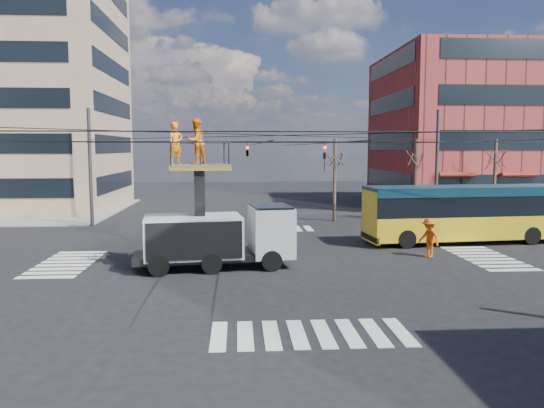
{
  "coord_description": "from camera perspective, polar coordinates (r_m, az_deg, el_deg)",
  "views": [
    {
      "loc": [
        -2.07,
        -24.61,
        5.3
      ],
      "look_at": [
        -0.38,
        1.15,
        2.59
      ],
      "focal_mm": 35.0,
      "sensor_mm": 36.0,
      "label": 1
    }
  ],
  "objects": [
    {
      "name": "ground",
      "position": [
        25.26,
        1.04,
        -6.12
      ],
      "size": [
        120.0,
        120.0,
        0.0
      ],
      "primitive_type": "plane",
      "color": "black",
      "rests_on": "ground"
    },
    {
      "name": "sidewalk_ne",
      "position": [
        51.38,
        22.95,
        -0.33
      ],
      "size": [
        18.0,
        18.0,
        0.12
      ],
      "primitive_type": "cube",
      "color": "slate",
      "rests_on": "ground"
    },
    {
      "name": "sidewalk_nw",
      "position": [
        49.66,
        -26.14,
        -0.68
      ],
      "size": [
        18.0,
        18.0,
        0.12
      ],
      "primitive_type": "cube",
      "color": "slate",
      "rests_on": "ground"
    },
    {
      "name": "crosswalks",
      "position": [
        25.25,
        1.04,
        -6.1
      ],
      "size": [
        22.4,
        22.4,
        0.02
      ],
      "primitive_type": null,
      "color": "silver",
      "rests_on": "ground"
    },
    {
      "name": "building_tower",
      "position": [
        53.39,
        -26.66,
        15.85
      ],
      "size": [
        18.06,
        16.06,
        30.0
      ],
      "color": "#91785C",
      "rests_on": "ground"
    },
    {
      "name": "building_ne",
      "position": [
        54.23,
        22.77,
        7.34
      ],
      "size": [
        20.06,
        16.06,
        14.0
      ],
      "color": "maroon",
      "rests_on": "ground"
    },
    {
      "name": "overhead_network",
      "position": [
        25.11,
        0.81,
        3.69
      ],
      "size": [
        24.24,
        24.24,
        8.0
      ],
      "color": "#2D2D30",
      "rests_on": "ground"
    },
    {
      "name": "tree_a",
      "position": [
        38.76,
        6.78,
        4.96
      ],
      "size": [
        2.0,
        2.0,
        6.0
      ],
      "color": "#382B21",
      "rests_on": "ground"
    },
    {
      "name": "tree_b",
      "position": [
        40.29,
        15.23,
        4.83
      ],
      "size": [
        2.0,
        2.0,
        6.0
      ],
      "color": "#382B21",
      "rests_on": "ground"
    },
    {
      "name": "tree_c",
      "position": [
        42.62,
        22.91,
        4.62
      ],
      "size": [
        2.0,
        2.0,
        6.0
      ],
      "color": "#382B21",
      "rests_on": "ground"
    },
    {
      "name": "utility_truck",
      "position": [
        23.63,
        -5.86,
        -1.77
      ],
      "size": [
        7.24,
        3.36,
        6.62
      ],
      "rotation": [
        0.0,
        0.0,
        0.13
      ],
      "color": "black",
      "rests_on": "ground"
    },
    {
      "name": "city_bus",
      "position": [
        31.72,
        20.0,
        -0.84
      ],
      "size": [
        11.45,
        3.61,
        3.2
      ],
      "rotation": [
        0.0,
        0.0,
        0.09
      ],
      "color": "yellow",
      "rests_on": "ground"
    },
    {
      "name": "traffic_cone",
      "position": [
        24.32,
        -12.15,
        -5.96
      ],
      "size": [
        0.36,
        0.36,
        0.64
      ],
      "primitive_type": "cone",
      "color": "#F13C0A",
      "rests_on": "ground"
    },
    {
      "name": "worker_ground",
      "position": [
        25.07,
        -10.03,
        -4.26
      ],
      "size": [
        0.67,
        1.1,
        1.75
      ],
      "primitive_type": "imported",
      "rotation": [
        0.0,
        0.0,
        1.82
      ],
      "color": "orange",
      "rests_on": "ground"
    },
    {
      "name": "flagger",
      "position": [
        27.08,
        16.54,
        -3.48
      ],
      "size": [
        1.18,
        1.42,
        1.92
      ],
      "primitive_type": "imported",
      "rotation": [
        0.0,
        0.0,
        -1.12
      ],
      "color": "#FD5F0F",
      "rests_on": "ground"
    }
  ]
}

